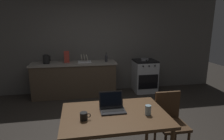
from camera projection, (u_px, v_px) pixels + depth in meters
ground_plane at (111, 133)px, 3.34m from camera, size 12.00×12.00×0.00m
back_wall at (107, 42)px, 5.31m from camera, size 6.40×0.10×2.76m
kitchen_counter at (75, 79)px, 5.04m from camera, size 2.16×0.64×0.89m
stove_oven at (145, 76)px, 5.37m from camera, size 0.60×0.62×0.89m
dining_table at (114, 118)px, 2.43m from camera, size 1.31×0.90×0.75m
chair at (170, 119)px, 2.78m from camera, size 0.40×0.40×0.89m
laptop at (112, 107)px, 2.50m from camera, size 0.32×0.26×0.23m
electric_kettle at (46, 59)px, 4.79m from camera, size 0.19×0.17×0.23m
bottle at (106, 58)px, 5.00m from camera, size 0.07×0.07×0.24m
frying_pan at (145, 59)px, 5.23m from camera, size 0.22×0.39×0.05m
coffee_mug at (84, 116)px, 2.24m from camera, size 0.13×0.09×0.09m
drinking_glass at (148, 110)px, 2.37m from camera, size 0.08×0.08×0.12m
cereal_box at (67, 57)px, 4.89m from camera, size 0.13×0.05×0.30m
dish_rack at (84, 60)px, 4.97m from camera, size 0.34×0.26×0.21m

